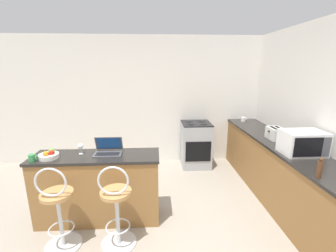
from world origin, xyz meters
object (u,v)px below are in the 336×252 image
object	(u,v)px
stove_range	(196,144)
pepper_mill	(320,168)
mug_white	(243,119)
bar_stool_near	(58,210)
microwave	(303,143)
mug_green	(32,158)
toaster	(276,133)
wine_glass_tall	(81,147)
fruit_bowl	(49,155)
bar_stool_far	(117,208)
laptop	(108,149)

from	to	relation	value
stove_range	pepper_mill	bearing A→B (deg)	-71.15
mug_white	bar_stool_near	bearing A→B (deg)	-142.54
bar_stool_near	microwave	world-z (taller)	microwave
stove_range	mug_green	size ratio (longest dim) A/B	9.64
stove_range	mug_green	distance (m)	2.92
toaster	mug_green	bearing A→B (deg)	-168.24
toaster	wine_glass_tall	xyz separation A→B (m)	(-2.79, -0.47, 0.01)
stove_range	fruit_bowl	xyz separation A→B (m)	(-2.10, -1.69, 0.49)
microwave	stove_range	xyz separation A→B (m)	(-1.04, 1.73, -0.60)
mug_green	pepper_mill	bearing A→B (deg)	-10.54
stove_range	mug_white	size ratio (longest dim) A/B	8.72
mug_white	pepper_mill	world-z (taller)	pepper_mill
pepper_mill	wine_glass_tall	bearing A→B (deg)	163.00
toaster	mug_green	xyz separation A→B (m)	(-3.28, -0.68, -0.05)
toaster	wine_glass_tall	size ratio (longest dim) A/B	2.00
mug_green	fruit_bowl	bearing A→B (deg)	31.66
mug_white	fruit_bowl	bearing A→B (deg)	-150.20
fruit_bowl	mug_green	xyz separation A→B (m)	(-0.15, -0.09, 0.01)
toaster	mug_green	size ratio (longest dim) A/B	2.89
bar_stool_far	mug_white	distance (m)	3.17
stove_range	pepper_mill	world-z (taller)	pepper_mill
bar_stool_near	mug_white	distance (m)	3.64
bar_stool_far	pepper_mill	xyz separation A→B (m)	(2.06, -0.23, 0.54)
microwave	fruit_bowl	world-z (taller)	microwave
stove_range	wine_glass_tall	size ratio (longest dim) A/B	6.69
pepper_mill	mug_white	bearing A→B (deg)	85.80
stove_range	laptop	bearing A→B (deg)	-132.37
fruit_bowl	laptop	bearing A→B (deg)	11.23
microwave	pepper_mill	size ratio (longest dim) A/B	2.30
stove_range	pepper_mill	distance (m)	2.55
fruit_bowl	mug_green	bearing A→B (deg)	-148.34
bar_stool_near	stove_range	size ratio (longest dim) A/B	1.10
bar_stool_far	toaster	xyz separation A→B (m)	(2.28, 1.02, 0.52)
laptop	mug_white	xyz separation A→B (m)	(2.40, 1.63, -0.01)
bar_stool_far	fruit_bowl	world-z (taller)	fruit_bowl
laptop	microwave	world-z (taller)	microwave
toaster	bar_stool_near	bearing A→B (deg)	-160.71
laptop	stove_range	xyz separation A→B (m)	(1.42, 1.56, -0.51)
mug_white	microwave	bearing A→B (deg)	-88.20
stove_range	wine_glass_tall	world-z (taller)	wine_glass_tall
toaster	mug_green	world-z (taller)	toaster
laptop	microwave	bearing A→B (deg)	-3.87
bar_stool_near	toaster	size ratio (longest dim) A/B	3.68
bar_stool_far	pepper_mill	world-z (taller)	pepper_mill
fruit_bowl	mug_white	bearing A→B (deg)	29.80
bar_stool_far	laptop	distance (m)	0.76
laptop	mug_green	size ratio (longest dim) A/B	3.65
bar_stool_far	wine_glass_tall	world-z (taller)	wine_glass_tall
fruit_bowl	toaster	bearing A→B (deg)	10.70
mug_white	pepper_mill	distance (m)	2.44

